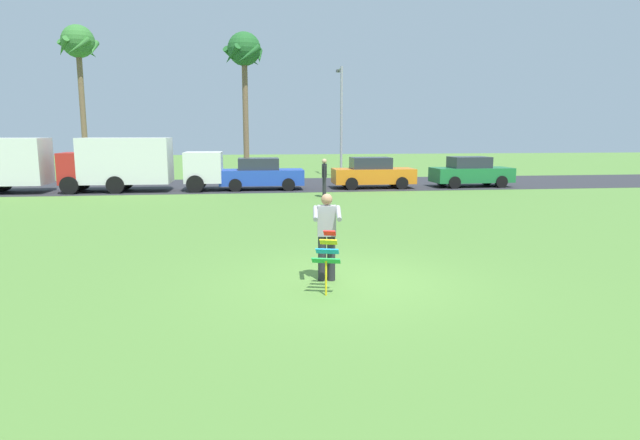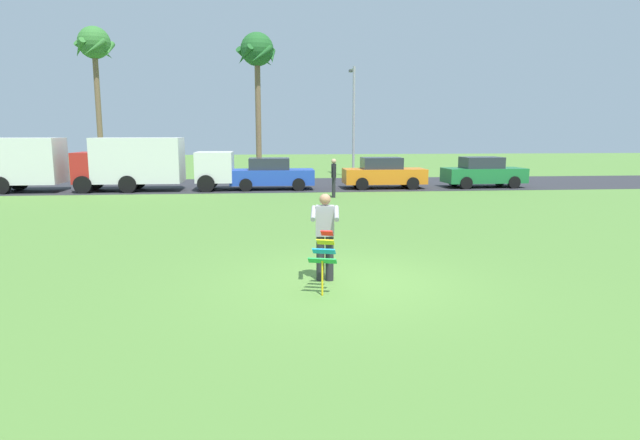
# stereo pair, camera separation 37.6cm
# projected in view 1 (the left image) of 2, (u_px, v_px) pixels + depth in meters

# --- Properties ---
(ground_plane) EXTENTS (120.00, 120.00, 0.00)m
(ground_plane) POSITION_uv_depth(u_px,v_px,m) (350.00, 281.00, 10.57)
(ground_plane) COLOR #568438
(road_strip) EXTENTS (120.00, 8.00, 0.01)m
(road_strip) POSITION_uv_depth(u_px,v_px,m) (284.00, 185.00, 29.80)
(road_strip) COLOR #2D2D33
(road_strip) RESTS_ON ground
(person_kite_flyer) EXTENTS (0.59, 0.70, 1.73)m
(person_kite_flyer) POSITION_uv_depth(u_px,v_px,m) (327.00, 233.00, 10.48)
(person_kite_flyer) COLOR #26262B
(person_kite_flyer) RESTS_ON ground
(kite_held) EXTENTS (0.53, 0.71, 1.11)m
(kite_held) POSITION_uv_depth(u_px,v_px,m) (327.00, 253.00, 9.71)
(kite_held) COLOR red
(kite_held) RESTS_ON ground
(parked_truck_red_cab) EXTENTS (6.71, 2.14, 2.62)m
(parked_truck_red_cab) POSITION_uv_depth(u_px,v_px,m) (19.00, 164.00, 25.57)
(parked_truck_red_cab) COLOR #B2231E
(parked_truck_red_cab) RESTS_ON ground
(parked_truck_white_box) EXTENTS (6.72, 2.17, 2.62)m
(parked_truck_white_box) POSITION_uv_depth(u_px,v_px,m) (144.00, 163.00, 26.32)
(parked_truck_white_box) COLOR silver
(parked_truck_white_box) RESTS_ON ground
(parked_car_blue) EXTENTS (4.22, 1.87, 1.60)m
(parked_car_blue) POSITION_uv_depth(u_px,v_px,m) (261.00, 174.00, 27.16)
(parked_car_blue) COLOR #2347B7
(parked_car_blue) RESTS_ON ground
(parked_car_orange) EXTENTS (4.20, 1.84, 1.60)m
(parked_car_orange) POSITION_uv_depth(u_px,v_px,m) (373.00, 173.00, 27.91)
(parked_car_orange) COLOR orange
(parked_car_orange) RESTS_ON ground
(parked_car_green) EXTENTS (4.26, 1.95, 1.60)m
(parked_car_green) POSITION_uv_depth(u_px,v_px,m) (471.00, 172.00, 28.60)
(parked_car_green) COLOR #1E7238
(parked_car_green) RESTS_ON ground
(palm_tree_left_near) EXTENTS (2.58, 2.71, 9.78)m
(palm_tree_left_near) POSITION_uv_depth(u_px,v_px,m) (78.00, 49.00, 35.04)
(palm_tree_left_near) COLOR brown
(palm_tree_left_near) RESTS_ON ground
(palm_tree_right_near) EXTENTS (2.58, 2.71, 9.14)m
(palm_tree_right_near) POSITION_uv_depth(u_px,v_px,m) (244.00, 56.00, 34.03)
(palm_tree_right_near) COLOR brown
(palm_tree_right_near) RESTS_ON ground
(streetlight_pole) EXTENTS (0.24, 1.65, 7.00)m
(streetlight_pole) POSITION_uv_depth(u_px,v_px,m) (341.00, 115.00, 34.60)
(streetlight_pole) COLOR #9E9EA3
(streetlight_pole) RESTS_ON ground
(person_walker_near) EXTENTS (0.26, 0.57, 1.73)m
(person_walker_near) POSITION_uv_depth(u_px,v_px,m) (324.00, 177.00, 23.96)
(person_walker_near) COLOR #26262B
(person_walker_near) RESTS_ON ground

